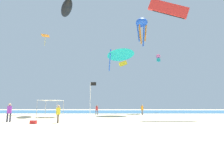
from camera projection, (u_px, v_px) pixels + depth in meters
The scene contains 16 objects.
ground at pixel (103, 121), 20.85m from camera, with size 110.00×110.00×0.10m, color beige.
ocean_strip at pixel (110, 111), 50.61m from camera, with size 110.00×25.77×0.03m, color #28608C.
canopy_tent at pixel (51, 101), 26.98m from camera, with size 2.80×3.28×2.42m.
person_near_tent at pixel (97, 109), 32.17m from camera, with size 0.44×0.42×1.75m.
person_leftmost at pixel (58, 112), 18.10m from camera, with size 0.41×0.45×1.72m.
person_central at pixel (142, 109), 32.91m from camera, with size 0.43×0.44×1.81m.
person_rightmost at pixel (9, 111), 19.34m from camera, with size 0.50×0.45×1.88m.
banner_flag at pixel (91, 98), 18.84m from camera, with size 0.61×0.06×4.03m.
cooler_box at pixel (33, 122), 17.07m from camera, with size 0.57×0.37×0.35m.
kite_parafoil_yellow at pixel (123, 64), 43.57m from camera, with size 2.17×2.86×2.06m.
kite_octopus_blue at pixel (142, 24), 44.85m from camera, with size 3.79×3.79×6.69m.
kite_inflatable_black at pixel (67, 8), 37.56m from camera, with size 4.70×7.09×2.55m.
kite_diamond_orange at pixel (45, 36), 38.68m from camera, with size 1.86×1.86×2.20m.
kite_box_pink at pixel (158, 58), 49.01m from camera, with size 1.11×1.11×1.76m.
kite_delta_teal at pixel (120, 53), 34.33m from camera, with size 6.65×6.69×4.54m.
kite_parafoil_red at pixel (168, 9), 28.01m from camera, with size 6.09×1.08×3.68m.
Camera 1 is at (1.33, -21.41, 1.69)m, focal length 29.85 mm.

